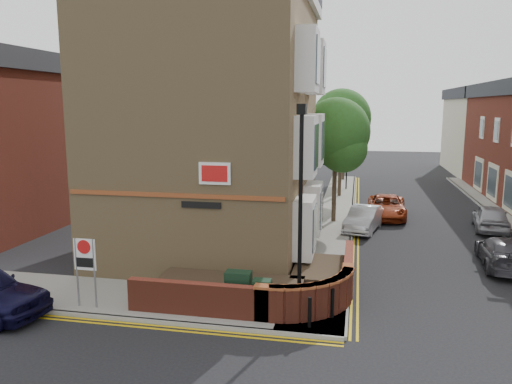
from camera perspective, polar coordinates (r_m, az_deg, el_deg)
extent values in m
plane|color=black|center=(14.83, -2.06, -15.59)|extent=(120.00, 120.00, 0.00)
cube|color=gray|center=(17.18, -12.51, -11.94)|extent=(13.00, 3.00, 0.12)
cube|color=gray|center=(29.71, 9.02, -2.54)|extent=(2.00, 32.00, 0.12)
cube|color=gray|center=(15.93, -14.76, -13.82)|extent=(13.00, 0.15, 0.12)
cube|color=gray|center=(29.69, 10.95, -2.61)|extent=(0.15, 32.00, 0.12)
cube|color=gold|center=(15.75, -15.17, -14.34)|extent=(13.00, 0.28, 0.01)
cube|color=gold|center=(29.70, 11.43, -2.72)|extent=(0.28, 32.00, 0.01)
cube|color=#9B7F52|center=(21.91, -4.88, 7.85)|extent=(8.00, 10.00, 11.00)
cube|color=brown|center=(17.40, -9.45, -0.37)|extent=(7.80, 0.06, 0.15)
cube|color=white|center=(16.79, -4.75, 2.12)|extent=(1.10, 0.05, 0.75)
cube|color=black|center=(17.12, -6.30, -1.49)|extent=(1.40, 0.04, 0.22)
cylinder|color=black|center=(14.66, 5.08, -2.99)|extent=(0.12, 0.12, 6.00)
cylinder|color=black|center=(15.45, 4.93, -12.44)|extent=(0.20, 0.20, 0.80)
cube|color=black|center=(14.30, 5.27, 9.41)|extent=(0.25, 0.50, 0.30)
cube|color=black|center=(15.77, -2.02, -11.14)|extent=(0.80, 0.45, 1.20)
cube|color=black|center=(15.36, 0.68, -11.93)|extent=(0.55, 0.40, 1.10)
cylinder|color=black|center=(14.66, 6.15, -13.51)|extent=(0.11, 0.11, 0.90)
cylinder|color=black|center=(15.36, 8.73, -12.45)|extent=(0.11, 0.11, 0.90)
cylinder|color=slate|center=(16.76, -19.77, -8.64)|extent=(0.06, 0.06, 2.20)
cylinder|color=slate|center=(16.47, -17.96, -8.87)|extent=(0.06, 0.06, 2.20)
cube|color=white|center=(16.44, -18.99, -6.77)|extent=(0.72, 0.04, 1.00)
cylinder|color=red|center=(16.35, -19.09, -5.95)|extent=(0.44, 0.02, 0.44)
cube|color=beige|center=(52.33, 24.17, 5.85)|extent=(5.00, 12.00, 7.00)
cube|color=#2D2F35|center=(52.26, 24.48, 10.22)|extent=(5.40, 12.40, 1.00)
cylinder|color=#382B1E|center=(27.33, 8.96, 1.36)|extent=(0.24, 0.24, 4.55)
sphere|color=#28501A|center=(27.07, 9.11, 6.81)|extent=(3.64, 3.64, 3.64)
sphere|color=#28501A|center=(26.81, 9.89, 4.95)|extent=(2.60, 2.60, 2.60)
sphere|color=#28501A|center=(27.51, 8.49, 5.93)|extent=(2.86, 2.86, 2.86)
cylinder|color=#382B1E|center=(35.23, 9.59, 3.63)|extent=(0.24, 0.24, 5.04)
sphere|color=#28501A|center=(35.04, 9.73, 8.32)|extent=(4.03, 4.03, 4.03)
sphere|color=#28501A|center=(34.76, 10.33, 6.74)|extent=(2.88, 2.88, 2.88)
sphere|color=#28501A|center=(35.47, 9.24, 7.53)|extent=(3.17, 3.17, 3.17)
cylinder|color=#382B1E|center=(43.20, 9.98, 4.56)|extent=(0.24, 0.24, 4.76)
sphere|color=#28501A|center=(43.04, 10.09, 8.17)|extent=(3.81, 3.81, 3.81)
sphere|color=#28501A|center=(42.77, 10.58, 6.95)|extent=(2.72, 2.72, 2.72)
sphere|color=#28501A|center=(43.47, 9.69, 7.56)|extent=(2.99, 2.99, 2.99)
cylinder|color=black|center=(38.30, 10.32, 2.71)|extent=(0.10, 0.10, 3.20)
imported|color=black|center=(38.10, 10.42, 5.85)|extent=(0.20, 0.16, 1.00)
imported|color=#B7B9C0|center=(26.25, 12.20, -3.00)|extent=(2.17, 4.04, 1.26)
imported|color=maroon|center=(29.62, 14.68, -1.63)|extent=(2.28, 4.67, 1.28)
imported|color=#343238|center=(22.22, 26.45, -6.22)|extent=(2.05, 4.37, 1.23)
imported|color=#96979D|center=(28.44, 25.24, -2.66)|extent=(2.09, 4.14, 1.35)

